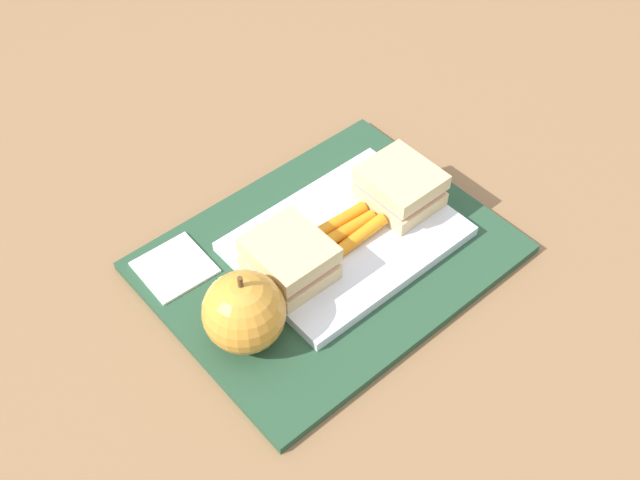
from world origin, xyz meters
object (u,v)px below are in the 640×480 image
at_px(sandwich_half_left, 400,187).
at_px(carrot_sticks_bundle, 347,230).
at_px(sandwich_half_right, 289,259).
at_px(apple, 244,312).
at_px(food_tray, 346,239).
at_px(paper_napkin, 175,267).

relative_size(sandwich_half_left, carrot_sticks_bundle, 1.04).
height_order(sandwich_half_left, sandwich_half_right, same).
relative_size(carrot_sticks_bundle, apple, 0.85).
xyz_separation_m(sandwich_half_right, apple, (0.08, 0.03, 0.01)).
distance_m(food_tray, sandwich_half_right, 0.08).
xyz_separation_m(food_tray, paper_napkin, (0.16, -0.09, -0.00)).
bearing_deg(apple, carrot_sticks_bundle, -170.23).
height_order(sandwich_half_right, carrot_sticks_bundle, sandwich_half_right).
bearing_deg(paper_napkin, sandwich_half_left, 159.02).
height_order(food_tray, apple, apple).
bearing_deg(sandwich_half_left, paper_napkin, -20.98).
xyz_separation_m(food_tray, sandwich_half_left, (-0.08, 0.00, 0.03)).
height_order(food_tray, carrot_sticks_bundle, carrot_sticks_bundle).
relative_size(sandwich_half_left, apple, 0.88).
xyz_separation_m(food_tray, sandwich_half_right, (0.08, 0.00, 0.03)).
relative_size(sandwich_half_left, sandwich_half_right, 1.00).
distance_m(apple, paper_napkin, 0.12).
relative_size(sandwich_half_right, carrot_sticks_bundle, 1.04).
bearing_deg(apple, food_tray, -170.25).
xyz_separation_m(sandwich_half_right, carrot_sticks_bundle, (-0.08, -0.00, -0.01)).
bearing_deg(carrot_sticks_bundle, sandwich_half_right, 0.17).
height_order(apple, paper_napkin, apple).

